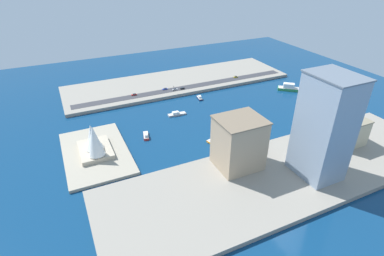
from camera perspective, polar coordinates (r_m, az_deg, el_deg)
ground_plane at (r=266.10m, az=4.88°, el=2.08°), size 440.00×440.00×0.00m
quay_west at (r=205.71m, az=17.12°, el=-8.03°), size 70.00×240.00×2.98m
quay_east at (r=337.91m, az=-2.52°, el=8.62°), size 70.00×240.00×2.98m
peninsula_point at (r=226.65m, az=-17.44°, el=-4.39°), size 71.64×43.15×2.00m
road_strip at (r=318.46m, az=-0.97°, el=7.59°), size 10.14×228.00×0.15m
ferry_green_doubledeck at (r=333.46m, az=17.67°, el=7.14°), size 20.81×23.16×7.27m
tugboat_red at (r=238.07m, az=-8.55°, el=-1.37°), size 13.15×6.39×3.77m
water_taxi_orange at (r=231.42m, az=4.04°, el=-2.11°), size 7.04×11.32×3.10m
yacht_sleek_gray at (r=268.01m, az=-2.86°, el=2.64°), size 5.60×16.91×3.33m
patrol_launch_navy at (r=298.55m, az=1.40°, el=5.65°), size 11.14×4.76×3.62m
apartment_midrise_tan at (r=194.11m, az=8.68°, el=-2.75°), size 25.33×28.45×33.68m
office_block_beige at (r=245.81m, az=26.88°, el=-0.44°), size 20.96×22.86×19.25m
tower_tall_glass at (r=193.21m, az=23.39°, el=0.06°), size 28.97×23.64×64.42m
pickup_red at (r=304.18m, az=-10.72°, el=6.14°), size 1.82×5.12×1.64m
suv_black at (r=313.75m, az=-1.82°, el=7.39°), size 2.01×4.75×1.55m
taxi_yellow_cab at (r=348.03m, az=8.11°, el=9.41°), size 2.07×4.46×1.62m
hatchback_blue at (r=313.44m, az=-5.05°, el=7.27°), size 1.84×5.19×1.51m
van_white at (r=311.64m, az=-3.18°, el=7.20°), size 1.96×5.21×1.46m
traffic_light_waterfront at (r=305.66m, az=-3.41°, el=7.43°), size 0.36×0.36×6.50m
opera_landmark at (r=219.91m, az=-17.74°, el=-2.52°), size 29.77×21.54×24.63m
park_tree_cluster at (r=214.62m, az=23.01°, el=-5.15°), size 10.54×21.58×9.12m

